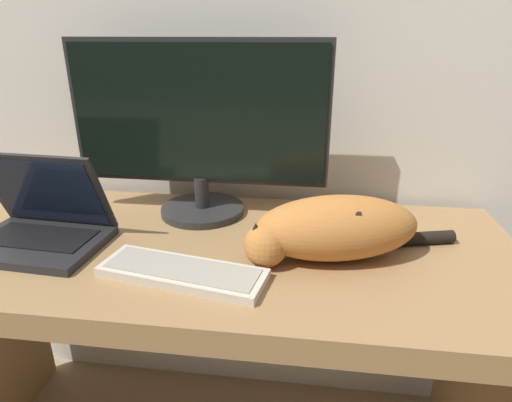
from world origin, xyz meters
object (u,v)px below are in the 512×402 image
external_keyboard (182,272)px  cat (333,227)px  laptop (40,226)px  monitor (199,128)px

external_keyboard → cat: size_ratio=0.75×
laptop → cat: size_ratio=0.65×
cat → laptop: bearing=168.0°
laptop → cat: bearing=6.0°
laptop → monitor: bearing=38.3°
monitor → external_keyboard: 0.42m
monitor → laptop: bearing=-145.4°
laptop → external_keyboard: laptop is taller
monitor → external_keyboard: bearing=-83.0°
monitor → cat: (0.36, -0.21, -0.17)m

